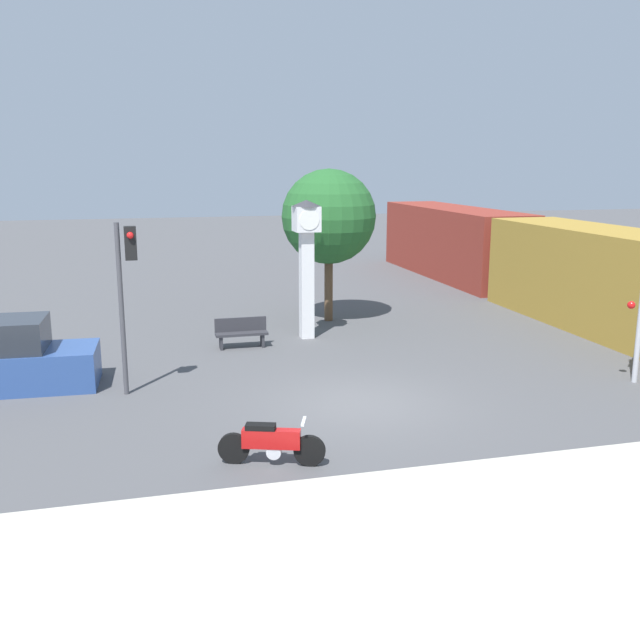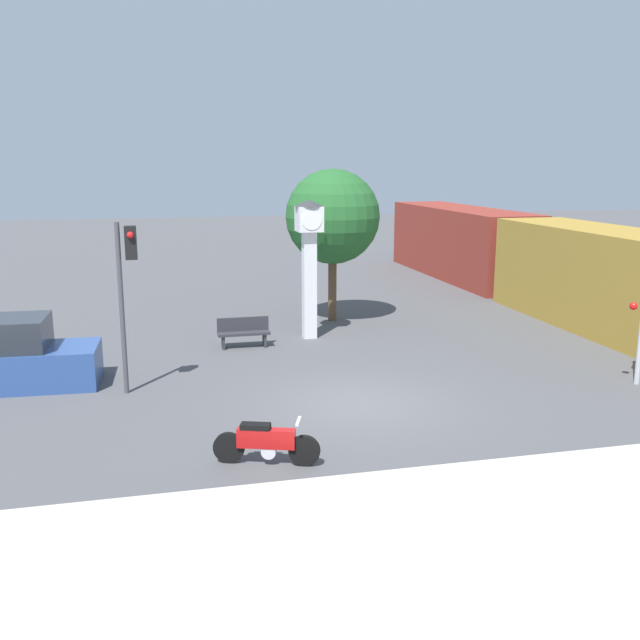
# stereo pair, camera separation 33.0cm
# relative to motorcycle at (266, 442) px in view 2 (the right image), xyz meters

# --- Properties ---
(ground_plane) EXTENTS (120.00, 120.00, 0.00)m
(ground_plane) POSITION_rel_motorcycle_xyz_m (2.67, 2.91, -0.44)
(ground_plane) COLOR #4C4C4F
(sidewalk_strip) EXTENTS (36.00, 6.00, 0.10)m
(sidewalk_strip) POSITION_rel_motorcycle_xyz_m (2.67, -4.00, -0.39)
(sidewalk_strip) COLOR #BCB7A8
(sidewalk_strip) RESTS_ON ground_plane
(motorcycle) EXTENTS (1.97, 0.81, 0.90)m
(motorcycle) POSITION_rel_motorcycle_xyz_m (0.00, 0.00, 0.00)
(motorcycle) COLOR black
(motorcycle) RESTS_ON ground_plane
(clock_tower) EXTENTS (0.95, 0.95, 4.45)m
(clock_tower) POSITION_rel_motorcycle_xyz_m (2.99, 9.56, 2.49)
(clock_tower) COLOR white
(clock_tower) RESTS_ON ground_plane
(freight_train) EXTENTS (2.80, 24.12, 3.40)m
(freight_train) POSITION_rel_motorcycle_xyz_m (13.08, 14.09, 1.26)
(freight_train) COLOR olive
(freight_train) RESTS_ON ground_plane
(traffic_light) EXTENTS (0.50, 0.35, 4.23)m
(traffic_light) POSITION_rel_motorcycle_xyz_m (-2.54, 5.03, 2.47)
(traffic_light) COLOR #47474C
(traffic_light) RESTS_ON ground_plane
(street_tree) EXTENTS (3.32, 3.32, 5.39)m
(street_tree) POSITION_rel_motorcycle_xyz_m (4.36, 11.88, 3.28)
(street_tree) COLOR brown
(street_tree) RESTS_ON ground_plane
(bench) EXTENTS (1.60, 0.44, 0.92)m
(bench) POSITION_rel_motorcycle_xyz_m (0.74, 8.82, 0.06)
(bench) COLOR #2D2D33
(bench) RESTS_ON ground_plane
(parked_car) EXTENTS (4.28, 1.99, 1.80)m
(parked_car) POSITION_rel_motorcycle_xyz_m (-5.53, 6.23, 0.32)
(parked_car) COLOR #2D4C8C
(parked_car) RESTS_ON ground_plane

